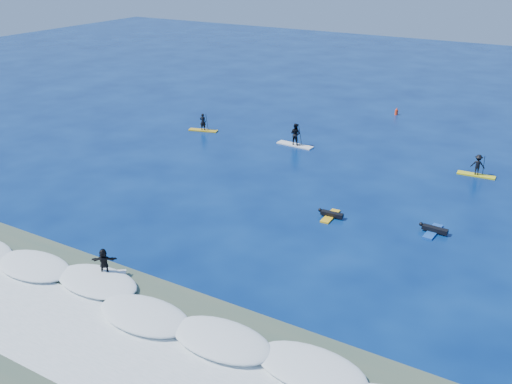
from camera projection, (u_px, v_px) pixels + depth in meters
The scene contains 11 objects.
ground at pixel (247, 225), 34.78m from camera, with size 160.00×160.00×0.00m, color #04194E.
shallow_water at pixel (71, 355), 23.74m from camera, with size 90.00×13.00×0.01m, color #3E5545.
breaking_wave at pixel (136, 307), 26.90m from camera, with size 40.00×6.00×0.30m, color white.
whitewater at pixel (89, 342), 24.53m from camera, with size 34.00×5.00×0.02m, color silver.
sup_paddler_left at pixel (203, 125), 52.06m from camera, with size 2.76×1.37×1.88m.
sup_paddler_center at pixel (295, 136), 48.14m from camera, with size 3.27×1.01×2.27m.
sup_paddler_right at pixel (478, 166), 41.86m from camera, with size 2.72×0.81×1.89m.
prone_paddler_near at pixel (331, 215), 35.71m from camera, with size 1.66×2.10×0.44m.
prone_paddler_far at pixel (433, 230), 33.80m from camera, with size 1.73×2.20×0.46m.
wave_surfer at pixel (104, 263), 28.96m from camera, with size 2.02×1.65×1.50m.
marker_buoy at pixel (396, 112), 57.08m from camera, with size 0.32×0.32×0.77m.
Camera 1 is at (16.35, -26.46, 15.70)m, focal length 40.00 mm.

